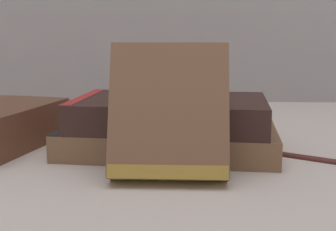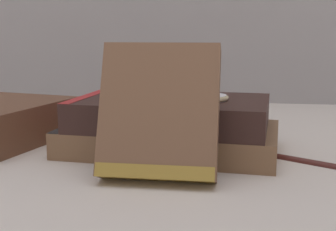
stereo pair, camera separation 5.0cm
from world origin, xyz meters
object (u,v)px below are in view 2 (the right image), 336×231
at_px(book_flat_bottom, 166,139).
at_px(book_leaning_front, 159,117).
at_px(book_flat_top, 167,112).
at_px(pocket_watch, 207,97).
at_px(reading_glasses, 138,124).

bearing_deg(book_flat_bottom, book_leaning_front, -79.55).
height_order(book_flat_top, book_leaning_front, book_leaning_front).
bearing_deg(book_flat_top, book_leaning_front, -80.48).
bearing_deg(book_leaning_front, book_flat_bottom, 95.28).
distance_m(book_flat_top, pocket_watch, 0.05).
height_order(book_leaning_front, pocket_watch, book_leaning_front).
xyz_separation_m(book_flat_top, book_leaning_front, (0.01, -0.10, 0.01)).
bearing_deg(book_flat_bottom, book_flat_top, -23.91).
relative_size(book_flat_top, book_leaning_front, 1.78).
height_order(book_leaning_front, reading_glasses, book_leaning_front).
height_order(book_flat_bottom, pocket_watch, pocket_watch).
xyz_separation_m(book_flat_top, reading_glasses, (-0.06, 0.14, -0.04)).
distance_m(pocket_watch, reading_glasses, 0.19).
height_order(book_flat_bottom, book_leaning_front, book_leaning_front).
bearing_deg(book_leaning_front, book_flat_top, 94.62).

